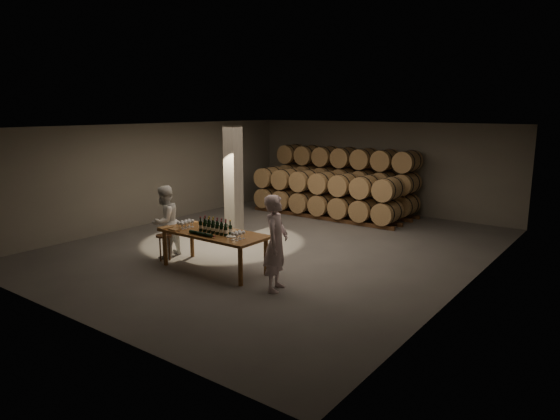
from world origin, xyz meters
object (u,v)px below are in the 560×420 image
Objects in this scene: notebook_near at (175,229)px; person_man at (276,243)px; person_woman at (165,222)px; plate at (232,236)px; stool at (164,240)px; tasting_table at (214,236)px; bottle_cluster at (215,228)px.

notebook_near is 0.13× the size of person_man.
person_woman reaches higher than notebook_near.
plate is 2.16m from stool.
person_man reaches higher than notebook_near.
notebook_near is at bearing -154.74° from tasting_table.
person_man reaches higher than plate.
bottle_cluster is 1.01m from notebook_near.
plate is 0.15× the size of person_woman.
person_woman is at bearing 153.97° from notebook_near.
stool is (-1.60, -0.15, -0.50)m from bottle_cluster.
bottle_cluster is at bearing 5.21° from stool.
person_woman reaches higher than tasting_table.
plate is at bearing 75.93° from person_woman.
stool is 0.35× the size of person_woman.
person_man reaches higher than bottle_cluster.
person_woman is (-1.70, 0.03, 0.11)m from tasting_table.
plate is 1.49m from notebook_near.
stool is at bearing 29.43° from person_woman.
person_man is 3.62m from person_woman.
notebook_near is 0.96m from person_woman.
bottle_cluster is 1.69m from stool.
tasting_table is at bearing 65.67° from person_man.
tasting_table is 0.25m from bottle_cluster.
bottle_cluster is at bearing 21.67° from notebook_near.
person_man is at bearing -4.31° from bottle_cluster.
plate is (0.51, -0.02, -0.11)m from bottle_cluster.
tasting_table is 10.09× the size of notebook_near.
tasting_table is 1.31× the size of person_man.
notebook_near is 0.41× the size of stool.
tasting_table is 1.44× the size of person_woman.
plate is 0.42× the size of stool.
person_woman is at bearing 177.80° from bottle_cluster.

